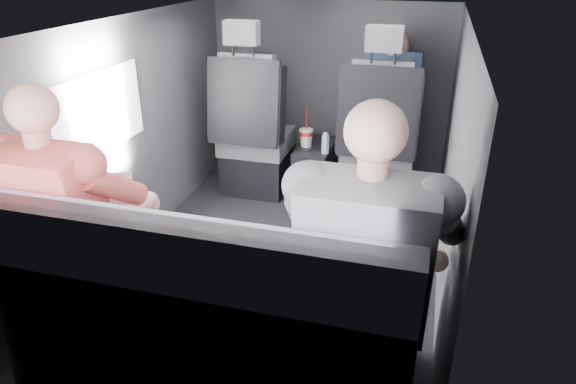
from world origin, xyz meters
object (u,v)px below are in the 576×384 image
(laptop_black, at_px, (365,243))
(laptop_white, at_px, (108,211))
(front_seat_left, at_px, (254,141))
(water_bottle, at_px, (325,144))
(front_seat_right, at_px, (378,153))
(passenger_rear_right, at_px, (368,267))
(soda_cup, at_px, (306,137))
(center_console, at_px, (315,171))
(passenger_rear_left, at_px, (77,225))
(passenger_front_right, at_px, (391,95))
(rear_bench, at_px, (205,329))

(laptop_black, bearing_deg, laptop_white, -178.12)
(front_seat_left, relative_size, water_bottle, 8.51)
(front_seat_right, relative_size, passenger_rear_right, 0.99)
(front_seat_right, bearing_deg, soda_cup, -176.98)
(center_console, relative_size, passenger_rear_right, 0.38)
(passenger_rear_left, height_order, passenger_rear_right, passenger_rear_right)
(laptop_black, height_order, passenger_rear_left, passenger_rear_left)
(laptop_black, relative_size, passenger_rear_left, 0.29)
(passenger_rear_left, xyz_separation_m, passenger_front_right, (1.07, 2.07, 0.10))
(water_bottle, relative_size, passenger_rear_left, 0.12)
(front_seat_left, bearing_deg, rear_bench, -76.69)
(passenger_rear_right, bearing_deg, laptop_white, 172.25)
(water_bottle, bearing_deg, passenger_front_right, 43.28)
(passenger_front_right, bearing_deg, soda_cup, -152.12)
(passenger_rear_left, bearing_deg, water_bottle, 67.98)
(water_bottle, xyz_separation_m, passenger_front_right, (0.38, 0.36, 0.28))
(center_console, distance_m, passenger_rear_left, 1.99)
(passenger_rear_left, relative_size, passenger_rear_right, 0.98)
(rear_bench, relative_size, passenger_rear_left, 1.28)
(front_seat_left, distance_m, passenger_front_right, 1.03)
(front_seat_right, relative_size, laptop_white, 2.78)
(front_seat_left, xyz_separation_m, laptop_white, (-0.09, -1.65, 0.23))
(soda_cup, xyz_separation_m, passenger_rear_left, (-0.53, -1.78, 0.17))
(front_seat_left, bearing_deg, water_bottle, -10.58)
(water_bottle, xyz_separation_m, passenger_rear_right, (0.51, -1.70, 0.18))
(rear_bench, bearing_deg, front_seat_right, 76.69)
(laptop_white, distance_m, passenger_rear_left, 0.16)
(water_bottle, relative_size, passenger_rear_right, 0.12)
(soda_cup, distance_m, passenger_rear_left, 1.87)
(rear_bench, distance_m, laptop_white, 0.68)
(front_seat_left, distance_m, soda_cup, 0.40)
(laptop_black, distance_m, passenger_rear_left, 1.18)
(front_seat_right, relative_size, water_bottle, 8.51)
(soda_cup, distance_m, laptop_white, 1.70)
(water_bottle, distance_m, passenger_rear_right, 1.79)
(water_bottle, xyz_separation_m, passenger_rear_left, (-0.69, -1.70, 0.17))
(laptop_white, height_order, passenger_front_right, passenger_front_right)
(front_seat_left, bearing_deg, laptop_black, -57.66)
(rear_bench, bearing_deg, center_console, 90.00)
(front_seat_right, bearing_deg, laptop_white, -121.07)
(passenger_rear_left, distance_m, passenger_front_right, 2.33)
(passenger_rear_left, relative_size, passenger_front_right, 1.68)
(front_seat_right, bearing_deg, center_console, 174.93)
(passenger_rear_right, height_order, passenger_front_right, passenger_rear_right)
(laptop_white, bearing_deg, front_seat_right, 58.93)
(front_seat_right, height_order, center_console, front_seat_right)
(soda_cup, xyz_separation_m, water_bottle, (0.15, -0.08, -0.01))
(center_console, distance_m, passenger_front_right, 0.76)
(rear_bench, relative_size, passenger_front_right, 2.15)
(passenger_rear_right, bearing_deg, rear_bench, -171.20)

